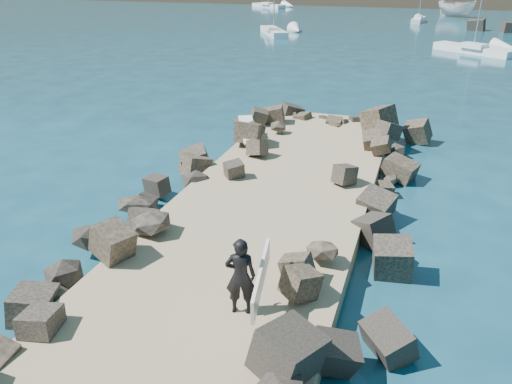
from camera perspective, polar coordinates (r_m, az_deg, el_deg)
ground at (r=15.83m, az=1.15°, el=-3.52°), size 800.00×800.00×0.00m
jetty at (r=14.03m, az=-1.31°, el=-6.08°), size 6.00×26.00×0.60m
riprap_left at (r=15.43m, az=-10.88°, el=-2.69°), size 2.60×22.00×1.00m
riprap_right at (r=13.79m, az=10.90°, el=-6.20°), size 2.60×22.00×1.00m
surfboard_resting at (r=21.07m, az=-0.91°, el=6.84°), size 1.59×2.40×0.08m
boat_imported at (r=88.22m, az=21.93°, el=18.89°), size 6.73×5.98×2.54m
surfer_with_board at (r=10.58m, az=-1.45°, el=-9.63°), size 1.04×2.20×1.79m
sailboat_c at (r=51.71m, az=23.57°, el=14.71°), size 7.07×5.94×9.12m
sailboat_b at (r=77.81m, az=18.07°, el=18.19°), size 1.86×5.69×6.89m
sailboat_a at (r=61.01m, az=2.01°, el=17.85°), size 5.16×7.42×9.08m
sailboat_e at (r=101.37m, az=1.41°, el=20.52°), size 7.78×6.32×9.85m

